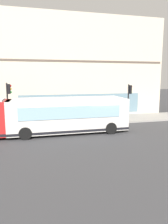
{
  "coord_description": "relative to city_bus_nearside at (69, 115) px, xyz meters",
  "views": [
    {
      "loc": [
        -17.59,
        6.08,
        4.75
      ],
      "look_at": [
        1.73,
        1.14,
        1.52
      ],
      "focal_mm": 34.35,
      "sensor_mm": 36.0,
      "label": 1
    }
  ],
  "objects": [
    {
      "name": "newspaper_vending_box",
      "position": [
        6.11,
        -1.04,
        -0.95
      ],
      "size": [
        0.44,
        0.43,
        0.9
      ],
      "color": "#263F99",
      "rests_on": "sidewalk_curb"
    },
    {
      "name": "fire_hydrant",
      "position": [
        5.95,
        -4.71,
        -1.04
      ],
      "size": [
        0.35,
        0.35,
        0.74
      ],
      "color": "red",
      "rests_on": "sidewalk_curb"
    },
    {
      "name": "ground",
      "position": [
        -0.14,
        -2.91,
        -1.55
      ],
      "size": [
        120.0,
        120.0,
        0.0
      ],
      "primitive_type": "plane",
      "color": "#38383A"
    },
    {
      "name": "building_corner",
      "position": [
        11.08,
        -2.91,
        4.43
      ],
      "size": [
        8.48,
        20.86,
        11.99
      ],
      "color": "beige",
      "rests_on": "ground"
    },
    {
      "name": "pedestrian_by_light_pole",
      "position": [
        6.21,
        -2.19,
        -0.37
      ],
      "size": [
        0.32,
        0.32,
        1.79
      ],
      "color": "silver",
      "rests_on": "sidewalk_curb"
    },
    {
      "name": "pedestrian_near_hydrant",
      "position": [
        3.97,
        -4.06,
        -0.48
      ],
      "size": [
        0.32,
        0.32,
        1.62
      ],
      "color": "#99994C",
      "rests_on": "sidewalk_curb"
    },
    {
      "name": "traffic_light_near_corner",
      "position": [
        2.92,
        -7.05,
        1.31
      ],
      "size": [
        0.32,
        0.49,
        3.89
      ],
      "color": "black",
      "rests_on": "sidewalk_curb"
    },
    {
      "name": "traffic_light_down_block",
      "position": [
        2.87,
        5.0,
        1.46
      ],
      "size": [
        0.32,
        0.49,
        4.11
      ],
      "color": "black",
      "rests_on": "sidewalk_curb"
    },
    {
      "name": "pedestrian_walking_along_curb",
      "position": [
        4.88,
        -6.35,
        -0.52
      ],
      "size": [
        0.32,
        0.32,
        1.55
      ],
      "color": "#3359A5",
      "rests_on": "sidewalk_curb"
    },
    {
      "name": "city_bus_nearside",
      "position": [
        0.0,
        0.0,
        0.0
      ],
      "size": [
        2.64,
        10.05,
        3.07
      ],
      "color": "silver",
      "rests_on": "ground"
    },
    {
      "name": "sidewalk_curb",
      "position": [
        4.67,
        -2.91,
        -1.48
      ],
      "size": [
        4.41,
        40.0,
        0.15
      ],
      "primitive_type": "cube",
      "color": "gray",
      "rests_on": "ground"
    }
  ]
}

